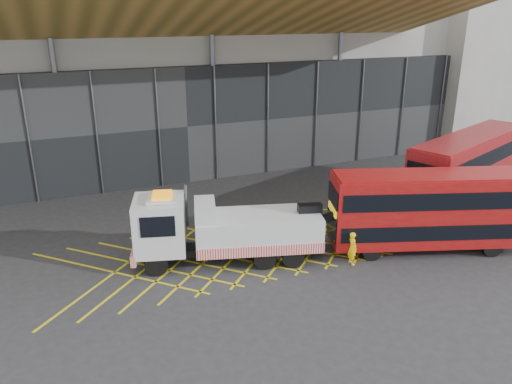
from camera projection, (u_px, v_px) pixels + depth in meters
name	position (u px, v px, depth m)	size (l,w,h in m)	color
ground_plane	(213.00, 254.00, 25.06)	(120.00, 120.00, 0.00)	#2B2B2D
road_markings	(284.00, 241.00, 26.51)	(24.76, 7.16, 0.01)	yellow
construction_building	(159.00, 45.00, 38.59)	(55.00, 23.97, 18.00)	gray
east_building	(480.00, 27.00, 47.07)	(15.00, 12.00, 20.00)	gray
recovery_truck	(221.00, 229.00, 23.82)	(10.52, 4.85, 3.68)	black
bus_towed	(431.00, 208.00, 24.85)	(10.17, 5.43, 4.07)	maroon
bus_second	(468.00, 167.00, 30.57)	(11.16, 6.40, 4.49)	maroon
worker	(352.00, 248.00, 23.86)	(0.60, 0.40, 1.65)	yellow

